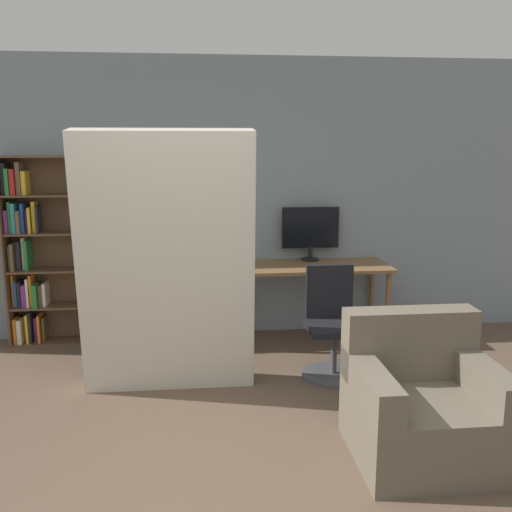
{
  "coord_description": "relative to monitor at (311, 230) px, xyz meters",
  "views": [
    {
      "loc": [
        -0.01,
        -2.55,
        1.88
      ],
      "look_at": [
        0.43,
        1.65,
        1.05
      ],
      "focal_mm": 40.0,
      "sensor_mm": 36.0,
      "label": 1
    }
  ],
  "objects": [
    {
      "name": "office_chair",
      "position": [
        -0.02,
        -1.07,
        -0.7
      ],
      "size": [
        0.52,
        0.52,
        0.9
      ],
      "color": "#4C4C51",
      "rests_on": "ground"
    },
    {
      "name": "bookshelf",
      "position": [
        -2.56,
        0.0,
        -0.18
      ],
      "size": [
        0.87,
        0.27,
        1.78
      ],
      "color": "brown",
      "rests_on": "ground"
    },
    {
      "name": "wall_back",
      "position": [
        -1.1,
        0.13,
        0.3
      ],
      "size": [
        8.0,
        0.06,
        2.7
      ],
      "color": "gray",
      "rests_on": "ground"
    },
    {
      "name": "armchair",
      "position": [
        0.24,
        -2.33,
        -0.73
      ],
      "size": [
        0.85,
        0.8,
        0.85
      ],
      "color": "#665B4C",
      "rests_on": "ground"
    },
    {
      "name": "desk",
      "position": [
        0.0,
        -0.21,
        -0.4
      ],
      "size": [
        1.42,
        0.63,
        0.75
      ],
      "color": "brown",
      "rests_on": "ground"
    },
    {
      "name": "mattress_near",
      "position": [
        -1.33,
        -1.22,
        -0.05
      ],
      "size": [
        1.3,
        0.46,
        2.0
      ],
      "color": "beige",
      "rests_on": "ground"
    },
    {
      "name": "monitor",
      "position": [
        0.0,
        0.0,
        0.0
      ],
      "size": [
        0.57,
        0.17,
        0.53
      ],
      "color": "black",
      "rests_on": "desk"
    }
  ]
}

